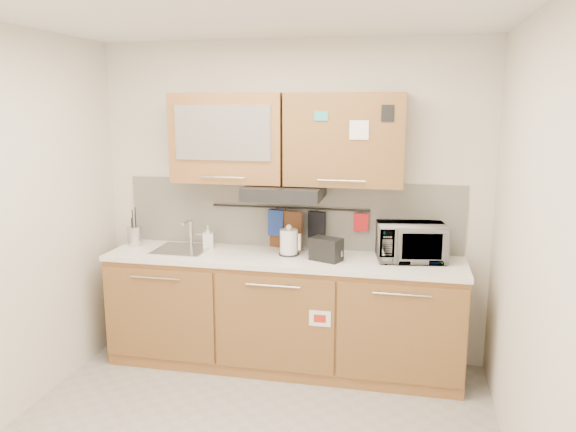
% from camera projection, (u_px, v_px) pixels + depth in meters
% --- Properties ---
extents(ceiling, '(3.20, 3.20, 0.00)m').
position_uv_depth(ceiling, '(233.00, 6.00, 2.94)').
color(ceiling, white).
rests_on(ceiling, wall_back).
extents(wall_back, '(3.20, 0.00, 3.20)m').
position_uv_depth(wall_back, '(291.00, 202.00, 4.64)').
color(wall_back, silver).
rests_on(wall_back, ground).
extents(wall_right, '(0.00, 3.00, 3.00)m').
position_uv_depth(wall_right, '(537.00, 262.00, 2.87)').
color(wall_right, silver).
rests_on(wall_right, ground).
extents(base_cabinet, '(2.80, 0.64, 0.88)m').
position_uv_depth(base_cabinet, '(283.00, 318.00, 4.52)').
color(base_cabinet, '#A7663B').
rests_on(base_cabinet, floor).
extents(countertop, '(2.82, 0.62, 0.04)m').
position_uv_depth(countertop, '(283.00, 259.00, 4.42)').
color(countertop, white).
rests_on(countertop, base_cabinet).
extents(backsplash, '(2.80, 0.02, 0.56)m').
position_uv_depth(backsplash, '(290.00, 214.00, 4.64)').
color(backsplash, silver).
rests_on(backsplash, countertop).
extents(upper_cabinets, '(1.82, 0.37, 0.70)m').
position_uv_depth(upper_cabinets, '(286.00, 139.00, 4.36)').
color(upper_cabinets, '#A7663B').
rests_on(upper_cabinets, wall_back).
extents(range_hood, '(0.60, 0.46, 0.10)m').
position_uv_depth(range_hood, '(284.00, 192.00, 4.37)').
color(range_hood, black).
rests_on(range_hood, upper_cabinets).
extents(sink, '(0.42, 0.40, 0.26)m').
position_uv_depth(sink, '(182.00, 249.00, 4.60)').
color(sink, silver).
rests_on(sink, countertop).
extents(utensil_rail, '(1.30, 0.02, 0.02)m').
position_uv_depth(utensil_rail, '(289.00, 208.00, 4.60)').
color(utensil_rail, black).
rests_on(utensil_rail, backsplash).
extents(utensil_crock, '(0.15, 0.15, 0.32)m').
position_uv_depth(utensil_crock, '(135.00, 235.00, 4.75)').
color(utensil_crock, silver).
rests_on(utensil_crock, countertop).
extents(kettle, '(0.18, 0.16, 0.25)m').
position_uv_depth(kettle, '(289.00, 243.00, 4.43)').
color(kettle, white).
rests_on(kettle, countertop).
extents(toaster, '(0.27, 0.22, 0.18)m').
position_uv_depth(toaster, '(326.00, 249.00, 4.27)').
color(toaster, black).
rests_on(toaster, countertop).
extents(microwave, '(0.56, 0.42, 0.28)m').
position_uv_depth(microwave, '(411.00, 242.00, 4.28)').
color(microwave, '#999999').
rests_on(microwave, countertop).
extents(soap_bottle, '(0.11, 0.11, 0.19)m').
position_uv_depth(soap_bottle, '(208.00, 237.00, 4.65)').
color(soap_bottle, '#999999').
rests_on(soap_bottle, countertop).
extents(cutting_board, '(0.30, 0.13, 0.39)m').
position_uv_depth(cutting_board, '(285.00, 234.00, 4.63)').
color(cutting_board, brown).
rests_on(cutting_board, utensil_rail).
extents(oven_mitt, '(0.13, 0.04, 0.21)m').
position_uv_depth(oven_mitt, '(276.00, 223.00, 4.63)').
color(oven_mitt, navy).
rests_on(oven_mitt, utensil_rail).
extents(dark_pouch, '(0.15, 0.08, 0.23)m').
position_uv_depth(dark_pouch, '(317.00, 225.00, 4.56)').
color(dark_pouch, black).
rests_on(dark_pouch, utensil_rail).
extents(pot_holder, '(0.12, 0.02, 0.14)m').
position_uv_depth(pot_holder, '(361.00, 222.00, 4.48)').
color(pot_holder, '#B2171D').
rests_on(pot_holder, utensil_rail).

